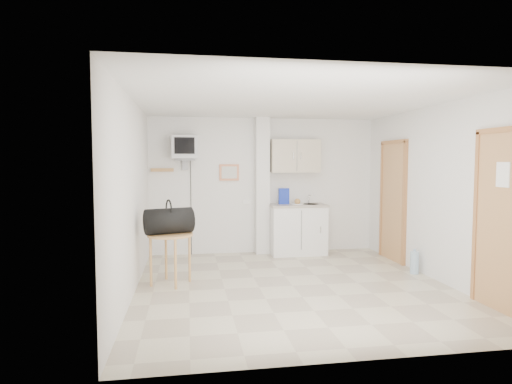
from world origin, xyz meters
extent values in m
plane|color=beige|center=(0.00, 0.00, 0.00)|extent=(4.50, 4.50, 0.00)
cube|color=white|center=(0.00, 2.25, 1.25)|extent=(4.20, 0.04, 2.50)
cube|color=white|center=(0.00, -2.25, 1.25)|extent=(4.20, 0.04, 2.50)
cube|color=white|center=(-2.10, 0.00, 1.25)|extent=(0.04, 4.50, 2.50)
cube|color=white|center=(2.10, 0.00, 1.25)|extent=(0.04, 4.50, 2.50)
cube|color=white|center=(0.00, 0.00, 2.50)|extent=(4.20, 4.50, 0.04)
cube|color=white|center=(-0.05, 2.14, 1.25)|extent=(0.25, 0.22, 2.50)
cube|color=#D68056|center=(-0.65, 2.23, 1.50)|extent=(0.36, 0.03, 0.30)
cube|color=silver|center=(-0.65, 2.22, 1.50)|extent=(0.28, 0.01, 0.22)
cube|color=tan|center=(-1.85, 2.22, 1.55)|extent=(0.40, 0.05, 0.06)
cube|color=white|center=(-0.32, 2.24, 0.95)|extent=(0.15, 0.02, 0.08)
cylinder|color=tan|center=(-2.00, 2.16, 1.54)|extent=(0.02, 0.08, 0.02)
cylinder|color=tan|center=(-1.85, 2.16, 1.54)|extent=(0.02, 0.08, 0.02)
cylinder|color=tan|center=(-1.70, 2.16, 1.54)|extent=(0.02, 0.08, 0.02)
cube|color=olive|center=(2.08, 1.25, 1.00)|extent=(0.04, 0.75, 2.00)
cube|color=brown|center=(2.07, 1.25, 1.00)|extent=(0.06, 0.87, 2.06)
cube|color=olive|center=(2.08, -1.35, 1.01)|extent=(0.04, 0.82, 2.02)
cube|color=brown|center=(2.07, -1.35, 1.01)|extent=(0.06, 0.94, 2.08)
cube|color=white|center=(2.05, -1.35, 1.55)|extent=(0.01, 0.20, 0.28)
cube|color=white|center=(0.58, 1.98, 0.44)|extent=(1.00, 0.55, 0.88)
cube|color=#AEA196|center=(0.58, 1.98, 0.90)|extent=(1.03, 0.58, 0.04)
cylinder|color=#B7B7BA|center=(0.83, 1.98, 0.90)|extent=(0.30, 0.30, 0.05)
cylinder|color=#B7B7BA|center=(0.83, 2.12, 1.00)|extent=(0.02, 0.02, 0.16)
cylinder|color=#B7B7BA|center=(0.83, 2.06, 1.07)|extent=(0.02, 0.13, 0.02)
cube|color=#B4A890|center=(0.55, 2.09, 1.80)|extent=(0.90, 0.32, 0.60)
cube|color=#172DAA|center=(0.34, 2.05, 1.06)|extent=(0.19, 0.07, 0.29)
cylinder|color=white|center=(0.57, 1.93, 0.93)|extent=(0.22, 0.22, 0.01)
sphere|color=tan|center=(0.57, 1.93, 0.97)|extent=(0.11, 0.11, 0.11)
cube|color=slate|center=(-1.45, 2.09, 1.73)|extent=(0.36, 0.32, 0.02)
cube|color=slate|center=(-1.45, 2.22, 1.65)|extent=(0.10, 0.06, 0.20)
cube|color=#B8B8BB|center=(-1.45, 2.02, 1.95)|extent=(0.44, 0.42, 0.40)
cube|color=black|center=(-1.45, 1.80, 1.97)|extent=(0.34, 0.02, 0.28)
cylinder|color=black|center=(-1.35, 2.23, 0.86)|extent=(0.01, 0.01, 1.73)
cylinder|color=tan|center=(-1.65, 0.35, 0.69)|extent=(0.62, 0.62, 0.03)
cylinder|color=tan|center=(-1.39, 0.43, 0.34)|extent=(0.04, 0.04, 0.68)
cylinder|color=tan|center=(-1.72, 0.61, 0.34)|extent=(0.04, 0.04, 0.68)
cylinder|color=tan|center=(-1.91, 0.28, 0.34)|extent=(0.04, 0.04, 0.68)
cylinder|color=tan|center=(-1.58, 0.09, 0.34)|extent=(0.04, 0.04, 0.68)
cylinder|color=black|center=(-1.67, 0.36, 0.88)|extent=(0.72, 0.54, 0.35)
torus|color=black|center=(-1.67, 0.36, 1.05)|extent=(0.11, 0.26, 0.26)
cylinder|color=#99BAD3|center=(1.98, 0.33, 0.17)|extent=(0.13, 0.13, 0.34)
cylinder|color=#99BAD3|center=(1.98, 0.33, 0.36)|extent=(0.04, 0.04, 0.04)
camera|label=1|loc=(-1.40, -5.59, 1.69)|focal=30.00mm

